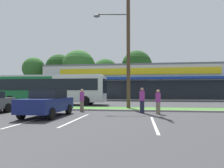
{
  "coord_description": "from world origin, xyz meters",
  "views": [
    {
      "loc": [
        5.64,
        -2.59,
        1.51
      ],
      "look_at": [
        2.73,
        18.1,
        2.22
      ],
      "focal_mm": 32.93,
      "sensor_mm": 36.0,
      "label": 1
    }
  ],
  "objects_px": {
    "car_2": "(45,96)",
    "utility_pole": "(127,39)",
    "pedestrian_by_pole": "(142,100)",
    "city_bus": "(52,89)",
    "car_3": "(48,103)",
    "pedestrian_far": "(82,100)",
    "bus_stop_bench": "(7,104)",
    "pedestrian_near_bench": "(158,102)"
  },
  "relations": [
    {
      "from": "bus_stop_bench",
      "to": "car_2",
      "type": "distance_m",
      "value": 14.34
    },
    {
      "from": "car_3",
      "to": "pedestrian_near_bench",
      "type": "relative_size",
      "value": 2.62
    },
    {
      "from": "car_3",
      "to": "city_bus",
      "type": "bearing_deg",
      "value": -156.72
    },
    {
      "from": "pedestrian_near_bench",
      "to": "pedestrian_by_pole",
      "type": "relative_size",
      "value": 0.92
    },
    {
      "from": "pedestrian_near_bench",
      "to": "car_2",
      "type": "bearing_deg",
      "value": -164.07
    },
    {
      "from": "car_3",
      "to": "pedestrian_far",
      "type": "xyz_separation_m",
      "value": [
        1.1,
        3.38,
        0.03
      ]
    },
    {
      "from": "car_2",
      "to": "pedestrian_by_pole",
      "type": "height_order",
      "value": "pedestrian_by_pole"
    },
    {
      "from": "pedestrian_near_bench",
      "to": "bus_stop_bench",
      "type": "bearing_deg",
      "value": -123.21
    },
    {
      "from": "utility_pole",
      "to": "car_2",
      "type": "xyz_separation_m",
      "value": [
        -12.62,
        11.48,
        -5.02
      ]
    },
    {
      "from": "pedestrian_by_pole",
      "to": "bus_stop_bench",
      "type": "bearing_deg",
      "value": -154.52
    },
    {
      "from": "pedestrian_near_bench",
      "to": "pedestrian_far",
      "type": "height_order",
      "value": "pedestrian_far"
    },
    {
      "from": "car_2",
      "to": "pedestrian_near_bench",
      "type": "xyz_separation_m",
      "value": [
        14.86,
        -14.56,
        0.03
      ]
    },
    {
      "from": "utility_pole",
      "to": "city_bus",
      "type": "xyz_separation_m",
      "value": [
        -8.71,
        4.92,
        -4.03
      ]
    },
    {
      "from": "bus_stop_bench",
      "to": "car_2",
      "type": "relative_size",
      "value": 0.37
    },
    {
      "from": "bus_stop_bench",
      "to": "pedestrian_far",
      "type": "xyz_separation_m",
      "value": [
        5.74,
        0.5,
        0.32
      ]
    },
    {
      "from": "car_2",
      "to": "pedestrian_by_pole",
      "type": "xyz_separation_m",
      "value": [
        13.83,
        -14.06,
        0.1
      ]
    },
    {
      "from": "city_bus",
      "to": "pedestrian_near_bench",
      "type": "distance_m",
      "value": 13.59
    },
    {
      "from": "car_3",
      "to": "pedestrian_far",
      "type": "relative_size",
      "value": 2.53
    },
    {
      "from": "car_2",
      "to": "bus_stop_bench",
      "type": "bearing_deg",
      "value": -75.26
    },
    {
      "from": "pedestrian_by_pole",
      "to": "pedestrian_far",
      "type": "distance_m",
      "value": 4.5
    },
    {
      "from": "utility_pole",
      "to": "car_2",
      "type": "height_order",
      "value": "utility_pole"
    },
    {
      "from": "utility_pole",
      "to": "pedestrian_far",
      "type": "xyz_separation_m",
      "value": [
        -3.23,
        -1.88,
        -4.97
      ]
    },
    {
      "from": "city_bus",
      "to": "pedestrian_near_bench",
      "type": "xyz_separation_m",
      "value": [
        10.95,
        -7.99,
        -0.96
      ]
    },
    {
      "from": "utility_pole",
      "to": "pedestrian_far",
      "type": "bearing_deg",
      "value": -149.73
    },
    {
      "from": "car_2",
      "to": "city_bus",
      "type": "bearing_deg",
      "value": -59.23
    },
    {
      "from": "utility_pole",
      "to": "pedestrian_near_bench",
      "type": "relative_size",
      "value": 6.82
    },
    {
      "from": "city_bus",
      "to": "pedestrian_far",
      "type": "relative_size",
      "value": 7.32
    },
    {
      "from": "city_bus",
      "to": "pedestrian_far",
      "type": "distance_m",
      "value": 8.78
    },
    {
      "from": "bus_stop_bench",
      "to": "pedestrian_far",
      "type": "relative_size",
      "value": 0.97
    },
    {
      "from": "city_bus",
      "to": "car_2",
      "type": "height_order",
      "value": "city_bus"
    },
    {
      "from": "bus_stop_bench",
      "to": "car_3",
      "type": "relative_size",
      "value": 0.38
    },
    {
      "from": "city_bus",
      "to": "car_2",
      "type": "bearing_deg",
      "value": 120.9
    },
    {
      "from": "bus_stop_bench",
      "to": "pedestrian_by_pole",
      "type": "xyz_separation_m",
      "value": [
        10.18,
        -0.2,
        0.37
      ]
    },
    {
      "from": "bus_stop_bench",
      "to": "car_2",
      "type": "xyz_separation_m",
      "value": [
        -3.65,
        13.86,
        0.27
      ]
    },
    {
      "from": "utility_pole",
      "to": "pedestrian_by_pole",
      "type": "bearing_deg",
      "value": -64.8
    },
    {
      "from": "bus_stop_bench",
      "to": "car_3",
      "type": "xyz_separation_m",
      "value": [
        4.64,
        -2.88,
        0.29
      ]
    },
    {
      "from": "city_bus",
      "to": "pedestrian_by_pole",
      "type": "height_order",
      "value": "city_bus"
    },
    {
      "from": "city_bus",
      "to": "pedestrian_near_bench",
      "type": "relative_size",
      "value": 7.56
    },
    {
      "from": "car_2",
      "to": "utility_pole",
      "type": "bearing_deg",
      "value": -42.3
    },
    {
      "from": "pedestrian_by_pole",
      "to": "utility_pole",
      "type": "bearing_deg",
      "value": 141.78
    },
    {
      "from": "city_bus",
      "to": "car_3",
      "type": "relative_size",
      "value": 2.89
    },
    {
      "from": "car_3",
      "to": "pedestrian_far",
      "type": "distance_m",
      "value": 3.55
    }
  ]
}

